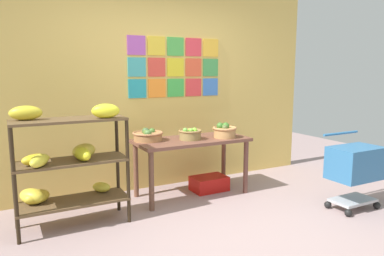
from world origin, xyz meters
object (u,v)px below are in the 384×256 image
(display_table, at_px, (192,146))
(produce_crate_under_table, at_px, (209,183))
(fruit_basket_right, at_px, (148,135))
(fruit_basket_left, at_px, (224,131))
(banana_shelf_unit, at_px, (65,161))
(shopping_cart, at_px, (355,166))
(fruit_basket_back_right, at_px, (190,134))

(display_table, distance_m, produce_crate_under_table, 0.60)
(fruit_basket_right, relative_size, fruit_basket_left, 1.20)
(banana_shelf_unit, height_order, shopping_cart, banana_shelf_unit)
(fruit_basket_back_right, height_order, produce_crate_under_table, fruit_basket_back_right)
(banana_shelf_unit, height_order, produce_crate_under_table, banana_shelf_unit)
(produce_crate_under_table, bearing_deg, display_table, -172.02)
(fruit_basket_back_right, bearing_deg, produce_crate_under_table, 12.47)
(display_table, bearing_deg, produce_crate_under_table, 7.98)
(display_table, xyz_separation_m, produce_crate_under_table, (0.28, 0.04, -0.53))
(banana_shelf_unit, relative_size, display_table, 0.88)
(display_table, relative_size, fruit_basket_right, 3.84)
(fruit_basket_left, distance_m, produce_crate_under_table, 0.74)
(fruit_basket_back_right, bearing_deg, fruit_basket_left, -10.57)
(fruit_basket_back_right, bearing_deg, display_table, 39.48)
(fruit_basket_right, bearing_deg, display_table, -14.30)
(fruit_basket_left, distance_m, shopping_cart, 1.55)
(display_table, xyz_separation_m, shopping_cart, (1.39, -1.27, -0.12))
(banana_shelf_unit, distance_m, fruit_basket_back_right, 1.52)
(fruit_basket_left, height_order, shopping_cart, fruit_basket_left)
(fruit_basket_right, height_order, fruit_basket_left, fruit_basket_left)
(fruit_basket_left, distance_m, fruit_basket_back_right, 0.45)
(banana_shelf_unit, relative_size, fruit_basket_left, 4.05)
(display_table, relative_size, fruit_basket_left, 4.62)
(display_table, distance_m, fruit_basket_back_right, 0.17)
(fruit_basket_back_right, bearing_deg, fruit_basket_right, 161.32)
(fruit_basket_left, xyz_separation_m, shopping_cart, (0.98, -1.15, -0.30))
(fruit_basket_right, bearing_deg, shopping_cart, -36.21)
(fruit_basket_right, xyz_separation_m, fruit_basket_back_right, (0.49, -0.16, 0.00))
(banana_shelf_unit, xyz_separation_m, fruit_basket_right, (1.02, 0.38, 0.11))
(banana_shelf_unit, bearing_deg, shopping_cart, -19.15)
(fruit_basket_right, relative_size, fruit_basket_back_right, 1.28)
(fruit_basket_left, bearing_deg, fruit_basket_back_right, 169.43)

